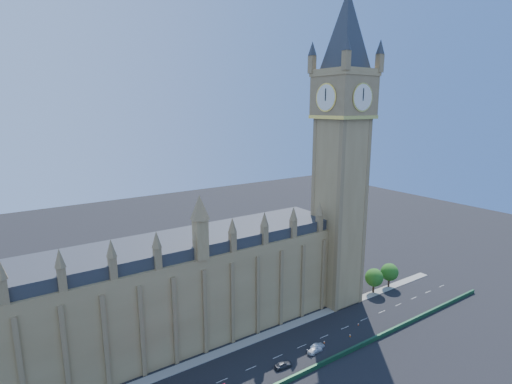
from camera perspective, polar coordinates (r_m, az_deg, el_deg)
ground at (r=106.49m, az=1.24°, el=-23.14°), size 400.00×400.00×0.00m
palace_westminster at (r=107.38m, az=-17.33°, el=-14.79°), size 120.00×20.00×28.00m
elizabeth_tower at (r=122.85m, az=12.23°, el=8.60°), size 20.59×20.59×105.00m
bridge_parapet at (r=100.36m, az=4.53°, el=-25.25°), size 160.00×0.60×1.20m
kerb_north at (r=112.99m, az=-1.74°, el=-20.80°), size 160.00×3.00×0.16m
tree_east_near at (r=142.20m, az=16.55°, el=-11.55°), size 6.00×6.00×8.50m
tree_east_far at (r=148.08m, az=18.56°, el=-10.72°), size 6.00×6.00×8.50m
car_grey at (r=104.56m, az=3.87°, el=-23.41°), size 4.48×2.16×1.48m
car_silver at (r=111.95m, az=8.77°, el=-20.94°), size 4.00×1.44×1.31m
car_white at (r=110.47m, az=8.43°, el=-21.44°), size 4.56×2.10×1.29m
cone_a at (r=114.54m, az=9.73°, el=-20.35°), size 0.50×0.50×0.64m
cone_b at (r=124.16m, az=14.42°, el=-17.82°), size 0.44×0.44×0.62m
cone_c at (r=118.44m, az=13.29°, el=-19.30°), size 0.58×0.58×0.74m
cone_d at (r=112.05m, az=8.33°, el=-21.09°), size 0.50×0.50×0.69m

